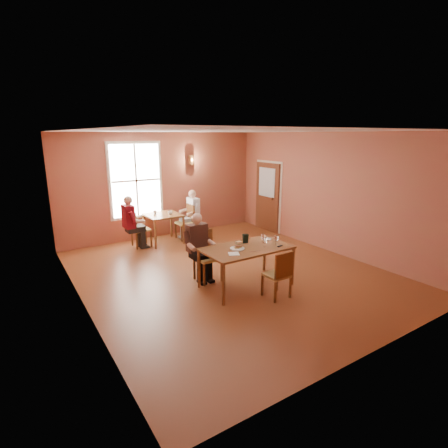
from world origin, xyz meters
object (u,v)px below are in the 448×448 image
diner_main (208,250)px  second_table (164,228)px  chair_empty (277,274)px  chair_diner_white (185,222)px  chair_diner_main (208,257)px  main_table (246,267)px  chair_diner_maroon (141,229)px  diner_maroon (139,222)px  diner_white (185,216)px

diner_main → second_table: (0.29, 2.97, -0.27)m
chair_empty → chair_diner_white: 4.28m
chair_diner_main → diner_main: 0.16m
main_table → chair_diner_main: bearing=127.6°
diner_main → chair_diner_maroon: size_ratio=1.37×
diner_main → second_table: diner_main is taller
chair_empty → diner_maroon: diner_maroon is taller
main_table → diner_white: 3.63m
chair_diner_main → chair_diner_white: 3.08m
chair_diner_main → chair_diner_white: (0.94, 2.94, -0.02)m
second_table → chair_empty: bearing=-84.7°
chair_diner_white → chair_diner_maroon: size_ratio=1.00×
main_table → diner_white: (0.47, 3.59, 0.27)m
chair_diner_main → second_table: (0.29, 2.94, -0.11)m
chair_empty → chair_diner_maroon: 4.40m
chair_diner_main → chair_diner_white: size_ratio=1.04×
diner_main → diner_white: (0.97, 2.97, -0.00)m
second_table → chair_diner_white: chair_diner_white is taller
diner_maroon → second_table: bearing=90.0°
diner_white → diner_maroon: 1.36m
diner_main → diner_white: bearing=-108.1°
main_table → chair_empty: 0.71m
chair_diner_main → second_table: 2.95m
main_table → diner_maroon: size_ratio=1.25×
second_table → diner_main: bearing=-95.6°
main_table → diner_main: size_ratio=1.28×
main_table → diner_maroon: (-0.89, 3.59, 0.28)m
chair_diner_maroon → chair_empty: bearing=13.7°
main_table → chair_diner_maroon: chair_diner_maroon is taller
diner_main → diner_maroon: size_ratio=0.98×
chair_diner_maroon → diner_maroon: diner_maroon is taller
chair_diner_white → diner_main: bearing=162.4°
diner_main → chair_diner_white: size_ratio=1.36×
main_table → chair_diner_main: chair_diner_main is taller
chair_diner_main → diner_maroon: 2.97m
diner_main → diner_white: 3.12m
second_table → chair_diner_main: bearing=-95.6°
main_table → chair_diner_white: 3.61m
main_table → diner_maroon: 3.70m
main_table → chair_empty: size_ratio=1.90×
diner_main → chair_empty: (0.68, -1.31, -0.22)m
chair_empty → diner_white: diner_white is taller
diner_main → main_table: bearing=128.9°
chair_diner_main → chair_empty: size_ratio=1.13×
diner_main → diner_maroon: 2.99m
chair_empty → chair_diner_maroon: size_ratio=0.92×
chair_diner_maroon → chair_diner_main: bearing=7.0°
chair_diner_white → diner_maroon: size_ratio=0.72×
diner_white → diner_maroon: (-1.36, 0.00, 0.02)m
diner_maroon → chair_diner_white: bearing=90.0°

